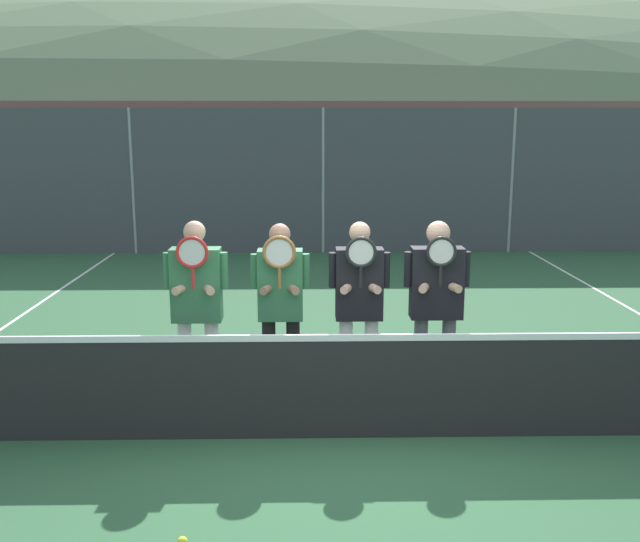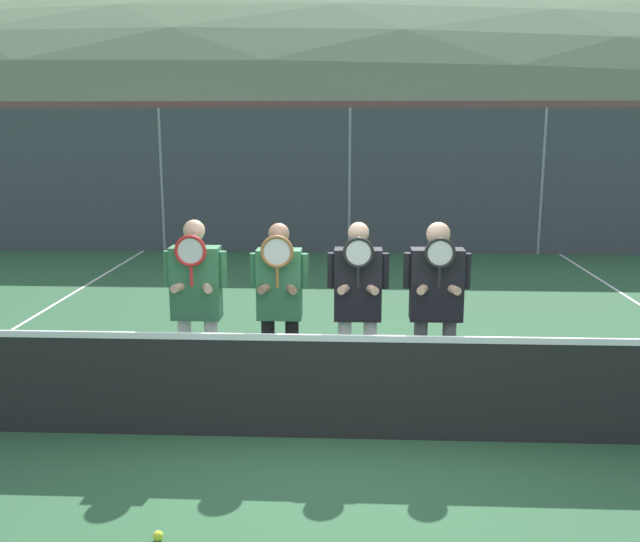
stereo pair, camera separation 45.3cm
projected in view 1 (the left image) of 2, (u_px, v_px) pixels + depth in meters
The scene contains 13 objects.
ground_plane at pixel (349, 437), 6.19m from camera, with size 120.00×120.00×0.00m, color #2D5B38.
hill_distant at pixel (310, 157), 59.84m from camera, with size 129.82×72.12×25.24m.
clubhouse_building at pixel (268, 159), 21.26m from camera, with size 21.09×5.50×3.26m.
fence_back at pixel (323, 182), 14.84m from camera, with size 23.80×0.06×3.01m.
tennis_net at pixel (349, 385), 6.09m from camera, with size 11.88×0.09×1.03m.
player_leftmost at pixel (197, 300), 6.62m from camera, with size 0.59×0.34×1.81m.
player_center_left at pixel (280, 300), 6.75m from camera, with size 0.56×0.34×1.77m.
player_center_right at pixel (359, 299), 6.73m from camera, with size 0.58×0.34×1.79m.
player_rightmost at pixel (436, 296), 6.76m from camera, with size 0.63×0.34×1.79m.
car_far_left at pixel (47, 201), 16.89m from camera, with size 4.34×2.01×1.71m.
car_left_of_center at pixel (256, 200), 17.05m from camera, with size 4.73×2.07×1.75m.
car_center at pixel (458, 197), 17.49m from camera, with size 4.31×2.05×1.83m.
tennis_ball_on_court at pixel (182, 542), 4.58m from camera, with size 0.07×0.07×0.07m.
Camera 1 is at (-0.37, -5.76, 2.67)m, focal length 40.00 mm.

